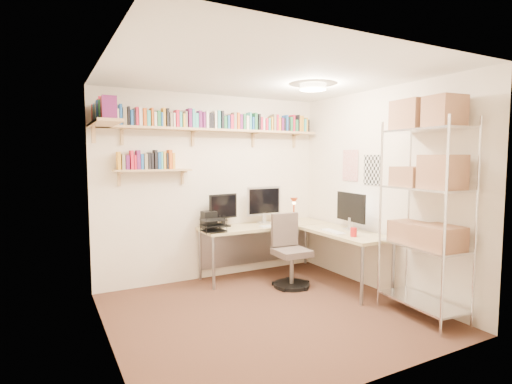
# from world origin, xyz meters

# --- Properties ---
(ground) EXTENTS (3.20, 3.20, 0.00)m
(ground) POSITION_xyz_m (0.00, 0.00, 0.00)
(ground) COLOR #452B1D
(ground) RESTS_ON ground
(room_shell) EXTENTS (3.24, 3.04, 2.52)m
(room_shell) POSITION_xyz_m (0.00, 0.00, 1.55)
(room_shell) COLOR beige
(room_shell) RESTS_ON ground
(wall_shelves) EXTENTS (3.12, 1.09, 0.80)m
(wall_shelves) POSITION_xyz_m (-0.43, 1.30, 2.03)
(wall_shelves) COLOR #D6B778
(wall_shelves) RESTS_ON ground
(corner_desk) EXTENTS (1.91, 1.86, 1.24)m
(corner_desk) POSITION_xyz_m (0.70, 0.97, 0.71)
(corner_desk) COLOR tan
(corner_desk) RESTS_ON ground
(office_chair) EXTENTS (0.49, 0.50, 0.93)m
(office_chair) POSITION_xyz_m (0.70, 0.66, 0.39)
(office_chair) COLOR black
(office_chair) RESTS_ON ground
(wire_rack) EXTENTS (0.51, 0.92, 2.26)m
(wire_rack) POSITION_xyz_m (1.36, -0.85, 1.45)
(wire_rack) COLOR silver
(wire_rack) RESTS_ON ground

